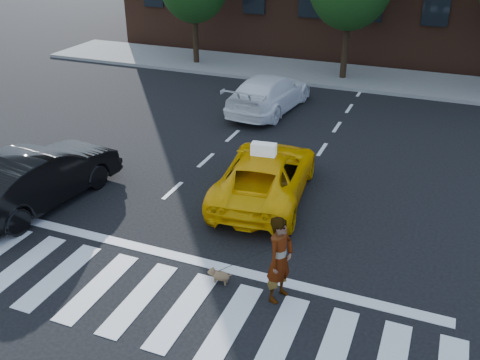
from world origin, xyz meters
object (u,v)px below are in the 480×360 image
(taxi, at_px, (266,174))
(woman, at_px, (280,259))
(white_suv, at_px, (269,93))
(dog, at_px, (219,275))
(black_sedan, at_px, (39,177))

(taxi, bearing_deg, woman, 106.68)
(white_suv, height_order, dog, white_suv)
(black_sedan, height_order, dog, black_sedan)
(taxi, bearing_deg, white_suv, -78.15)
(taxi, distance_m, black_sedan, 6.01)
(woman, relative_size, dog, 3.41)
(dog, bearing_deg, black_sedan, 163.93)
(black_sedan, distance_m, white_suv, 9.87)
(woman, distance_m, dog, 1.52)
(white_suv, distance_m, woman, 11.43)
(taxi, relative_size, white_suv, 0.98)
(taxi, xyz_separation_m, woman, (1.69, -3.97, 0.27))
(black_sedan, xyz_separation_m, dog, (5.80, -1.40, -0.59))
(white_suv, bearing_deg, black_sedan, 76.39)
(taxi, xyz_separation_m, dog, (0.37, -3.97, -0.48))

